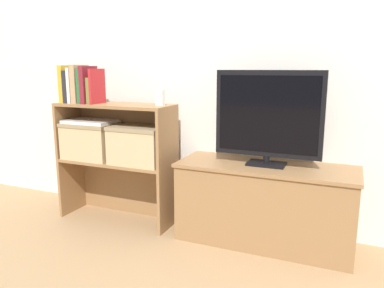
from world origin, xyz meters
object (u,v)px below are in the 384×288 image
Objects in this scene: book_ivory at (76,85)px; storage_basket_left at (91,139)px; book_mustard at (67,84)px; book_olive at (94,91)px; tv at (268,116)px; book_maroon at (89,85)px; storage_basket_right at (139,143)px; book_crimson at (97,86)px; tv_stand at (265,204)px; baby_monitor at (160,98)px; laptop at (90,121)px; book_tan at (80,84)px; book_forest at (85,86)px; book_charcoal at (72,87)px.

storage_basket_left is at bearing 15.63° from book_ivory.
book_mustard is 1.46× the size of book_olive.
book_ivory reaches higher than tv.
tv is 1.21m from book_maroon.
book_crimson is at bearing -175.25° from storage_basket_right.
book_olive is (-1.16, -0.09, 0.12)m from tv.
book_maroon is 0.52m from storage_basket_right.
book_olive is (-1.16, -0.09, 0.66)m from tv_stand.
book_mustard is at bearing -171.54° from storage_basket_left.
book_crimson is 0.47m from storage_basket_right.
book_crimson is at bearing 0.00° from book_mustard.
book_mustard is 0.69× the size of storage_basket_left.
tv_stand is at bearing 4.38° from storage_basket_right.
baby_monitor is at bearing 5.58° from storage_basket_right.
laptop is at bearing 8.46° from book_mustard.
tv is at bearing 4.15° from book_maroon.
storage_basket_left is at bearing 8.46° from book_mustard.
book_maroon is (0.07, 0.00, -0.00)m from book_tan.
book_maroon is 1.87× the size of baby_monitor.
tv_stand is 0.89m from storage_basket_right.
storage_basket_left is (0.17, 0.02, -0.38)m from book_mustard.
tv is 1.39m from book_mustard.
book_olive is (0.07, 0.00, -0.03)m from book_forest.
book_ivory is at bearing 180.00° from book_tan.
book_tan is 1.93× the size of baby_monitor.
tv_stand is at bearing 4.11° from book_forest.
book_crimson is at bearing -174.96° from baby_monitor.
storage_basket_right is (-0.83, -0.06, -0.22)m from tv.
book_charcoal is 0.04m from book_ivory.
book_mustard is 1.09× the size of book_crimson.
tv_stand is at bearing 4.11° from baby_monitor.
book_ivory is 1.03× the size of book_forest.
book_crimson is at bearing 0.00° from book_ivory.
laptop is (0.17, 0.02, -0.25)m from book_mustard.
book_tan reaches higher than storage_basket_right.
book_charcoal is 1.64× the size of baby_monitor.
tv_stand is 1.26m from storage_basket_left.
book_olive is (0.18, 0.00, -0.02)m from book_charcoal.
book_charcoal reaches higher than baby_monitor.
tv is 0.86m from storage_basket_right.
tv is at bearing 4.28° from storage_basket_right.
book_maroon is 0.07m from book_crimson.
book_forest and book_crimson have the same top height.
tv reaches higher than book_charcoal.
book_ivory reaches higher than laptop.
book_maroon reaches higher than baby_monitor.
tv_stand is 4.24× the size of book_maroon.
book_olive is 0.22m from laptop.
book_ivory is at bearing -176.13° from tv_stand.
book_maroon is at bearing -47.27° from laptop.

